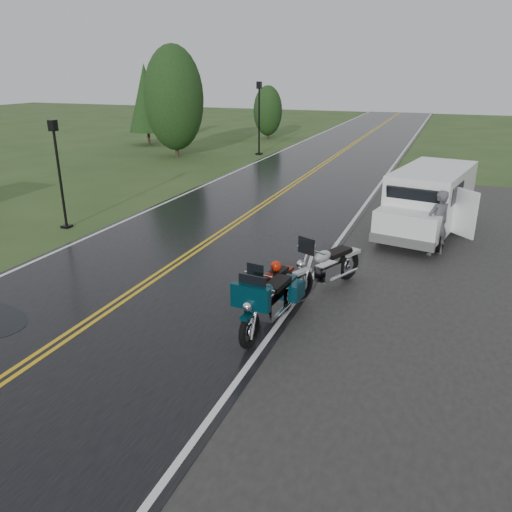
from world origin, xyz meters
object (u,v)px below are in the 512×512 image
(van_white, at_px, (385,210))
(lamp_post_far_left, at_px, (259,118))
(motorcycle_teal, at_px, (249,316))
(person_at_van, at_px, (438,224))
(motorcycle_silver, at_px, (302,273))
(motorcycle_red, at_px, (253,296))
(lamp_post_near_left, at_px, (60,175))

(van_white, distance_m, lamp_post_far_left, 17.93)
(motorcycle_teal, distance_m, person_at_van, 7.47)
(motorcycle_silver, xyz_separation_m, van_white, (1.16, 5.01, 0.33))
(person_at_van, bearing_deg, motorcycle_silver, 16.13)
(van_white, height_order, lamp_post_far_left, lamp_post_far_left)
(motorcycle_teal, distance_m, lamp_post_far_left, 23.90)
(motorcycle_red, bearing_deg, motorcycle_silver, 71.35)
(van_white, xyz_separation_m, lamp_post_near_left, (-10.34, -2.26, 0.74))
(motorcycle_red, bearing_deg, person_at_van, 67.49)
(motorcycle_teal, xyz_separation_m, lamp_post_far_left, (-8.34, 22.34, 1.52))
(person_at_van, distance_m, lamp_post_far_left, 19.30)
(person_at_van, bearing_deg, motorcycle_teal, 23.54)
(motorcycle_red, xyz_separation_m, van_white, (1.83, 6.36, 0.45))
(motorcycle_silver, distance_m, person_at_van, 5.20)
(lamp_post_near_left, bearing_deg, person_at_van, 7.99)
(van_white, relative_size, person_at_van, 2.86)
(lamp_post_far_left, bearing_deg, van_white, -56.64)
(motorcycle_red, relative_size, motorcycle_teal, 0.86)
(lamp_post_far_left, bearing_deg, motorcycle_red, -69.41)
(motorcycle_red, xyz_separation_m, lamp_post_far_left, (-8.00, 21.30, 1.62))
(motorcycle_teal, distance_m, lamp_post_near_left, 10.29)
(person_at_van, distance_m, lamp_post_near_left, 12.05)
(motorcycle_red, relative_size, lamp_post_near_left, 0.58)
(motorcycle_teal, bearing_deg, motorcycle_silver, 87.08)
(motorcycle_silver, bearing_deg, lamp_post_near_left, -172.61)
(person_at_van, xyz_separation_m, lamp_post_far_left, (-11.40, 15.53, 1.29))
(person_at_van, relative_size, lamp_post_near_left, 0.53)
(motorcycle_teal, relative_size, lamp_post_far_left, 0.55)
(van_white, relative_size, lamp_post_near_left, 1.50)
(van_white, bearing_deg, motorcycle_silver, -92.10)
(person_at_van, xyz_separation_m, lamp_post_near_left, (-11.90, -1.67, 0.86))
(lamp_post_far_left, bearing_deg, motorcycle_silver, -66.50)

